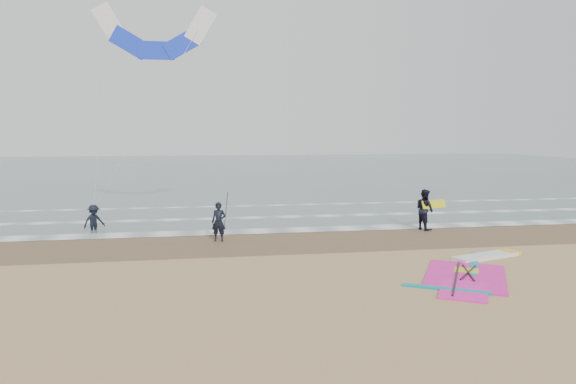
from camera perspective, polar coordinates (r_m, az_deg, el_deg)
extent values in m
plane|color=tan|center=(16.37, 7.11, -9.61)|extent=(120.00, 120.00, 0.00)
cube|color=#47605E|center=(63.39, -5.15, 2.50)|extent=(120.00, 80.00, 0.02)
cube|color=brown|center=(22.02, 2.71, -5.33)|extent=(120.00, 5.00, 0.01)
cube|color=white|center=(24.12, 1.63, -4.20)|extent=(120.00, 1.20, 0.02)
cube|color=white|center=(27.81, 0.16, -2.75)|extent=(120.00, 0.70, 0.02)
cube|color=white|center=(32.21, -1.15, -1.46)|extent=(120.00, 0.50, 0.01)
cube|color=white|center=(20.24, 21.09, -6.66)|extent=(2.79, 1.48, 0.13)
cube|color=yellow|center=(21.17, 23.38, -6.18)|extent=(0.67, 0.77, 0.14)
cube|color=#FF20A6|center=(17.48, 19.10, -8.81)|extent=(3.81, 4.20, 0.04)
cube|color=#FF20A6|center=(15.91, 18.92, -10.32)|extent=(2.11, 2.34, 0.05)
cube|color=#0C8C99|center=(19.18, 19.98, -7.46)|extent=(1.94, 3.13, 0.05)
cube|color=#0C8C99|center=(15.90, 17.14, -10.26)|extent=(2.28, 1.46, 0.05)
cube|color=yellow|center=(18.09, 19.20, -8.27)|extent=(0.98, 0.94, 0.06)
cylinder|color=black|center=(17.08, 18.16, -9.01)|extent=(2.01, 3.42, 0.07)
cylinder|color=black|center=(17.75, 19.40, -8.40)|extent=(1.34, 1.48, 0.04)
cylinder|color=black|center=(17.75, 19.40, -8.40)|extent=(0.65, 1.87, 0.04)
imported|color=black|center=(21.78, -7.70, -3.30)|extent=(0.69, 0.55, 1.66)
imported|color=black|center=(24.96, 14.94, -1.89)|extent=(0.96, 1.10, 1.92)
imported|color=black|center=(25.57, -20.79, -2.30)|extent=(1.16, 1.07, 1.57)
cylinder|color=black|center=(21.72, -6.93, -2.28)|extent=(0.17, 0.86, 1.82)
cube|color=yellow|center=(25.00, 15.88, -1.31)|extent=(1.30, 0.51, 0.39)
cube|color=white|center=(27.96, -19.26, 17.35)|extent=(1.68, 0.15, 2.00)
cube|color=#1535E3|center=(27.66, -17.20, 15.57)|extent=(2.00, 0.16, 1.67)
cube|color=#1535E3|center=(27.47, -14.44, 14.99)|extent=(1.80, 0.15, 0.90)
cube|color=#1535E3|center=(27.44, -11.69, 15.80)|extent=(2.00, 0.16, 1.67)
cube|color=white|center=(27.59, -9.69, 17.77)|extent=(1.68, 0.15, 2.00)
cylinder|color=beige|center=(26.38, -20.02, 8.21)|extent=(0.66, 2.33, 8.93)
cylinder|color=beige|center=(26.06, -15.17, 8.40)|extent=(5.10, 2.33, 8.93)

